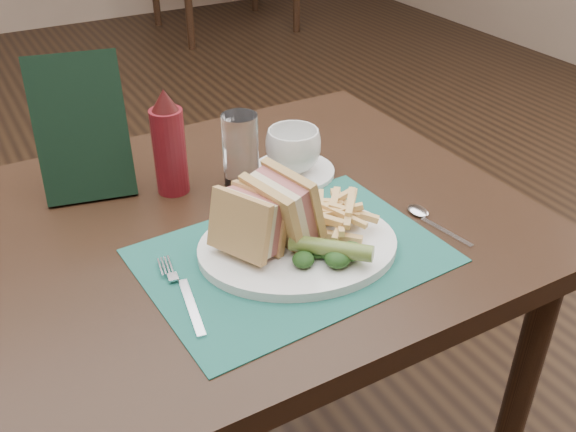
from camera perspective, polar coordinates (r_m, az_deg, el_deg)
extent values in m
plane|color=black|center=(1.89, -10.01, -12.10)|extent=(7.00, 7.00, 0.00)
cube|color=#1C5A4F|center=(0.95, 0.38, -3.54)|extent=(0.45, 0.33, 0.00)
cylinder|color=#556E2A|center=(0.91, 3.85, -2.87)|extent=(0.10, 0.10, 0.03)
cylinder|color=white|center=(1.17, 0.45, 3.96)|extent=(0.17, 0.17, 0.01)
imported|color=white|center=(1.15, 0.46, 5.89)|extent=(0.14, 0.14, 0.08)
cylinder|color=white|center=(1.11, -4.24, 5.86)|extent=(0.07, 0.07, 0.13)
cube|color=black|center=(1.12, -17.89, 7.44)|extent=(0.16, 0.12, 0.24)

